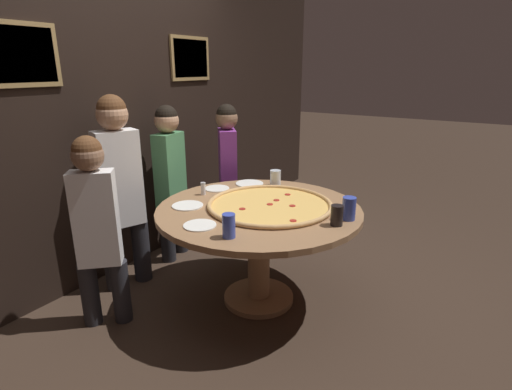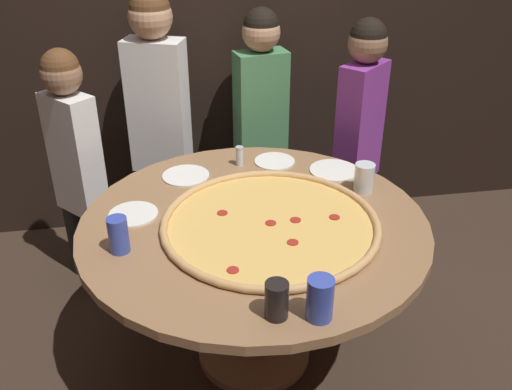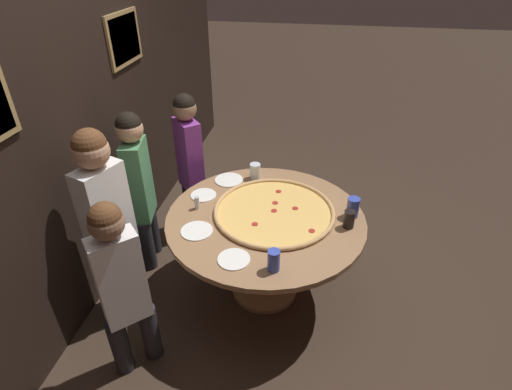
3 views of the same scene
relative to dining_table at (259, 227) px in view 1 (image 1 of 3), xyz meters
The scene contains 17 objects.
ground_plane 0.59m from the dining_table, ahead, with size 24.00×24.00×0.00m, color #38281E.
back_wall 1.50m from the dining_table, 90.00° to the left, with size 6.40×0.08×2.60m.
dining_table is the anchor object (origin of this frame).
giant_pizza 0.18m from the dining_table, 42.64° to the right, with size 0.89×0.89×0.03m.
drink_cup_near_left 0.66m from the dining_table, 79.55° to the right, with size 0.09×0.09×0.15m, color #384CB7.
drink_cup_by_shaker 0.59m from the dining_table, 166.16° to the right, with size 0.08×0.08×0.14m, color #384CB7.
drink_cup_far_left 0.62m from the dining_table, 92.06° to the right, with size 0.08×0.08×0.13m, color black.
drink_cup_far_right 0.59m from the dining_table, 17.95° to the left, with size 0.09×0.09×0.13m, color silver.
white_plate_left_side 0.53m from the dining_table, 165.70° to the left, with size 0.20×0.20×0.01m, color white.
white_plate_beside_cup 0.57m from the dining_table, 70.09° to the left, with size 0.20×0.20×0.01m, color white.
white_plate_near_front 0.60m from the dining_table, 40.01° to the left, with size 0.23×0.23×0.01m, color white.
white_plate_far_back 0.53m from the dining_table, 120.10° to the left, with size 0.22×0.22×0.01m, color white.
condiment_shaker 0.55m from the dining_table, 88.51° to the left, with size 0.04×0.04×0.10m.
diner_side_right 1.10m from the dining_table, 109.61° to the left, with size 0.40×0.26×1.49m.
diner_centre_back 1.09m from the dining_table, 48.20° to the left, with size 0.33×0.32×1.36m.
diner_side_left 1.08m from the dining_table, 137.10° to the left, with size 0.30×0.31×1.29m.
diner_far_left 1.09m from the dining_table, 78.67° to the left, with size 0.36×0.21×1.38m.
Camera 1 is at (-2.23, -1.40, 1.68)m, focal length 28.00 mm.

